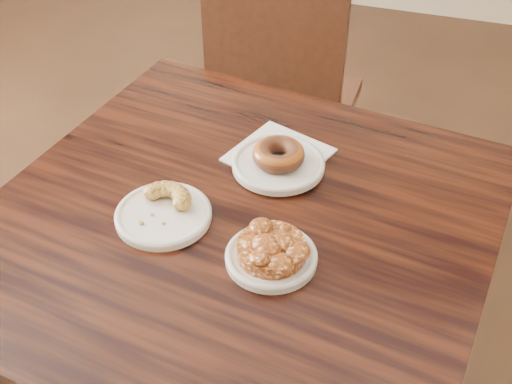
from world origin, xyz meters
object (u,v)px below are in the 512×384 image
(cafe_table, at_px, (240,348))
(cruller_fragment, at_px, (162,206))
(apple_fritter, at_px, (271,247))
(chair_far, at_px, (288,104))
(glazed_donut, at_px, (279,154))

(cafe_table, bearing_deg, cruller_fragment, -152.11)
(cafe_table, relative_size, apple_fritter, 5.59)
(cafe_table, bearing_deg, apple_fritter, -35.02)
(chair_far, height_order, cruller_fragment, chair_far)
(cafe_table, distance_m, cruller_fragment, 0.42)
(chair_far, bearing_deg, cruller_fragment, 91.78)
(chair_far, relative_size, cruller_fragment, 8.32)
(glazed_donut, xyz_separation_m, apple_fritter, (0.06, -0.23, -0.00))
(glazed_donut, distance_m, cruller_fragment, 0.25)
(apple_fritter, distance_m, cruller_fragment, 0.21)
(apple_fritter, bearing_deg, chair_far, 103.47)
(glazed_donut, distance_m, apple_fritter, 0.24)
(glazed_donut, xyz_separation_m, cruller_fragment, (-0.15, -0.19, -0.01))
(glazed_donut, bearing_deg, chair_far, 103.39)
(chair_far, height_order, glazed_donut, chair_far)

